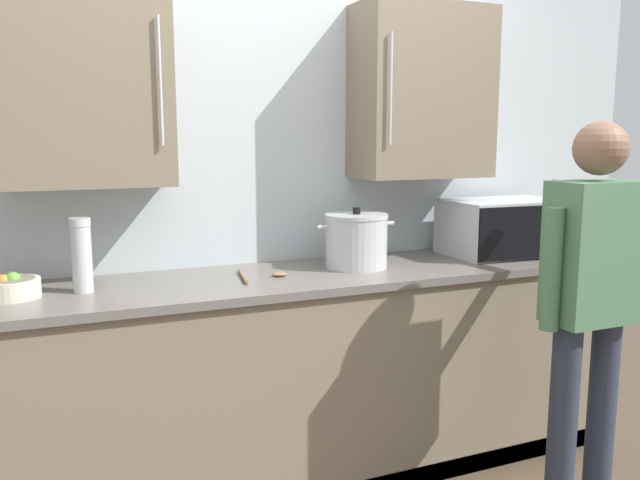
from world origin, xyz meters
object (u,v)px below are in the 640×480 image
Objects in this scene: microwave_oven at (500,227)px; person_figure at (589,291)px; thermos_flask at (82,255)px; wooden_spoon at (260,275)px; stock_pot at (356,241)px; fruit_bowl at (11,287)px.

person_figure reaches higher than microwave_oven.
person_figure is (1.78, -0.76, -0.14)m from thermos_flask.
thermos_flask is at bearing -179.13° from microwave_oven.
wooden_spoon is 1.31m from person_figure.
thermos_flask is at bearing 156.93° from person_figure.
person_figure reaches higher than thermos_flask.
stock_pot is 1.00m from person_figure.
thermos_flask is (-1.98, -0.03, 0.01)m from microwave_oven.
fruit_bowl is at bearing -179.49° from microwave_oven.
person_figure reaches higher than wooden_spoon.
microwave_oven reaches higher than wooden_spoon.
fruit_bowl is at bearing 178.30° from wooden_spoon.
microwave_oven is 1.29m from wooden_spoon.
fruit_bowl is at bearing 159.26° from person_figure.
microwave_oven reaches higher than stock_pot.
microwave_oven is at bearing 0.87° from thermos_flask.
wooden_spoon is 0.95m from fruit_bowl.
thermos_flask is 0.27m from fruit_bowl.
person_figure is at bearing -51.98° from stock_pot.
thermos_flask is 0.18× the size of person_figure.
person_figure reaches higher than fruit_bowl.
microwave_oven is 2.24m from fruit_bowl.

